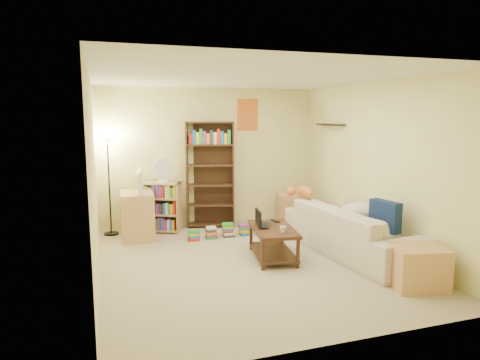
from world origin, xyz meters
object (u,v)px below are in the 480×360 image
object	(u,v)px
mug	(283,229)
tv_stand	(138,215)
end_cabinet	(418,267)
sofa	(353,230)
laptop	(268,225)
tabby_cat	(302,192)
short_bookshelf	(161,207)
coffee_table	(273,238)
tall_bookshelf	(210,172)
floor_lamp	(108,158)
side_table	(293,210)
desk_fan	(163,169)
television	(136,181)

from	to	relation	value
mug	tv_stand	size ratio (longest dim) A/B	0.12
end_cabinet	mug	bearing A→B (deg)	134.48
sofa	laptop	size ratio (longest dim) A/B	5.58
tabby_cat	short_bookshelf	bearing A→B (deg)	151.31
coffee_table	laptop	world-z (taller)	laptop
tall_bookshelf	end_cabinet	world-z (taller)	tall_bookshelf
sofa	coffee_table	world-z (taller)	sofa
tv_stand	mug	bearing A→B (deg)	-44.26
sofa	end_cabinet	world-z (taller)	sofa
sofa	short_bookshelf	xyz separation A→B (m)	(-2.52, 2.05, 0.09)
floor_lamp	side_table	size ratio (longest dim) A/B	2.75
mug	desk_fan	distance (m)	2.56
television	floor_lamp	world-z (taller)	floor_lamp
tv_stand	desk_fan	xyz separation A→B (m)	(0.46, 0.22, 0.72)
sofa	tabby_cat	bearing A→B (deg)	18.61
television	end_cabinet	size ratio (longest dim) A/B	1.09
short_bookshelf	tv_stand	bearing A→B (deg)	-122.42
television	desk_fan	bearing A→B (deg)	-61.58
tabby_cat	coffee_table	bearing A→B (deg)	-137.86
sofa	side_table	bearing A→B (deg)	0.51
laptop	short_bookshelf	distance (m)	2.21
short_bookshelf	end_cabinet	size ratio (longest dim) A/B	1.47
laptop	floor_lamp	bearing A→B (deg)	74.70
mug	tall_bookshelf	size ratio (longest dim) A/B	0.05
tabby_cat	end_cabinet	size ratio (longest dim) A/B	0.93
television	desk_fan	size ratio (longest dim) A/B	1.49
floor_lamp	television	bearing A→B (deg)	-40.68
sofa	tabby_cat	size ratio (longest dim) A/B	4.47
tabby_cat	floor_lamp	size ratio (longest dim) A/B	0.33
short_bookshelf	end_cabinet	bearing A→B (deg)	-28.10
tall_bookshelf	end_cabinet	size ratio (longest dim) A/B	3.20
coffee_table	tv_stand	size ratio (longest dim) A/B	1.40
television	coffee_table	bearing A→B (deg)	-130.26
tall_bookshelf	side_table	world-z (taller)	tall_bookshelf
floor_lamp	end_cabinet	world-z (taller)	floor_lamp
laptop	mug	world-z (taller)	mug
television	end_cabinet	bearing A→B (deg)	-133.64
laptop	tabby_cat	bearing A→B (deg)	-26.68
sofa	laptop	world-z (taller)	sofa
laptop	end_cabinet	xyz separation A→B (m)	(1.26, -1.59, -0.21)
television	end_cabinet	xyz separation A→B (m)	(2.96, -3.11, -0.71)
desk_fan	end_cabinet	xyz separation A→B (m)	(2.50, -3.34, -0.86)
coffee_table	tall_bookshelf	size ratio (longest dim) A/B	0.57
floor_lamp	short_bookshelf	bearing A→B (deg)	-6.45
laptop	end_cabinet	distance (m)	2.04
desk_fan	side_table	size ratio (longest dim) A/B	0.72
tall_bookshelf	television	bearing A→B (deg)	-149.14
laptop	sofa	bearing A→B (deg)	-75.26
coffee_table	mug	size ratio (longest dim) A/B	11.21
short_bookshelf	desk_fan	distance (m)	0.67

